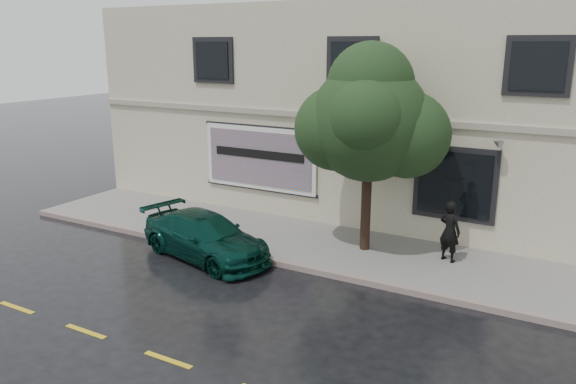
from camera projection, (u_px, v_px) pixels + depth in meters
The scene contains 11 objects.
ground at pixel (265, 291), 13.48m from camera, with size 90.00×90.00×0.00m, color black.
sidewalk at pixel (324, 246), 16.20m from camera, with size 20.00×3.50×0.15m, color gray.
curb at pixel (295, 267), 14.73m from camera, with size 20.00×0.18×0.16m, color gray.
road_marking at pixel (168, 360), 10.52m from camera, with size 19.00×0.12×0.01m, color gold.
building at pixel (394, 108), 20.17m from camera, with size 20.00×8.12×7.00m.
billboard at pixel (260, 158), 18.61m from camera, with size 4.30×0.16×2.20m.
car at pixel (205, 236), 15.42m from camera, with size 1.85×4.20×1.22m, color #08342B.
pedestrian at pixel (450, 231), 14.73m from camera, with size 0.60×0.40×1.66m, color black.
umbrella at pixel (453, 188), 14.43m from camera, with size 0.89×0.89×0.65m, color black.
street_tree at pixel (369, 122), 14.88m from camera, with size 3.20×3.20×5.18m.
fire_hydrant at pixel (181, 224), 16.77m from camera, with size 0.31×0.29×0.76m.
Camera 1 is at (6.53, -10.57, 5.76)m, focal length 35.00 mm.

